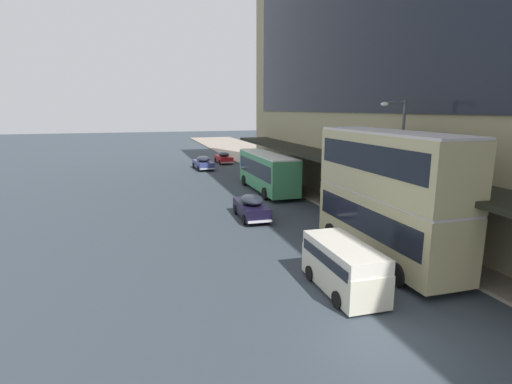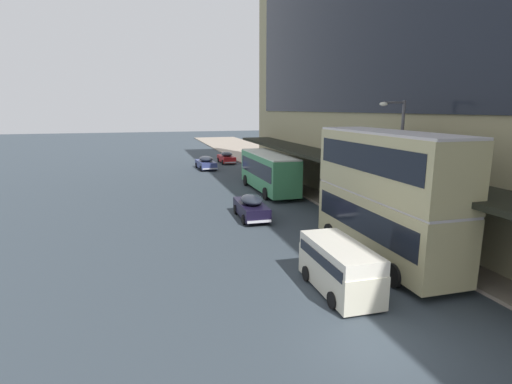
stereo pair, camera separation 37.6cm
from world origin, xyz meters
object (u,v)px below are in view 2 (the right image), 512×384
object	(u,v)px
sedan_trailing_mid	(251,207)
transit_bus_kerbside_rear	(385,192)
transit_bus_kerbside_front	(269,170)
sedan_oncoming_front	(206,163)
vw_van	(338,264)
sedan_lead_mid	(226,157)
street_lamp	(397,162)

from	to	relation	value
sedan_trailing_mid	transit_bus_kerbside_rear	bearing A→B (deg)	-65.14
transit_bus_kerbside_front	sedan_oncoming_front	distance (m)	15.14
transit_bus_kerbside_rear	vw_van	bearing A→B (deg)	-145.88
sedan_trailing_mid	sedan_oncoming_front	bearing A→B (deg)	88.58
sedan_lead_mid	transit_bus_kerbside_front	bearing A→B (deg)	-90.89
street_lamp	sedan_trailing_mid	bearing A→B (deg)	130.75
sedan_oncoming_front	transit_bus_kerbside_front	bearing A→B (deg)	-77.77
transit_bus_kerbside_front	sedan_trailing_mid	distance (m)	8.93
sedan_oncoming_front	sedan_trailing_mid	world-z (taller)	sedan_trailing_mid
transit_bus_kerbside_front	vw_van	xyz separation A→B (m)	(-3.26, -19.29, -0.83)
sedan_oncoming_front	street_lamp	bearing A→B (deg)	-79.65
transit_bus_kerbside_front	transit_bus_kerbside_rear	world-z (taller)	transit_bus_kerbside_rear
sedan_lead_mid	street_lamp	bearing A→B (deg)	-86.78
sedan_lead_mid	sedan_trailing_mid	bearing A→B (deg)	-98.45
transit_bus_kerbside_front	street_lamp	bearing A→B (deg)	-81.53
vw_van	street_lamp	size ratio (longest dim) A/B	0.62
vw_van	transit_bus_kerbside_rear	bearing A→B (deg)	34.12
transit_bus_kerbside_rear	sedan_oncoming_front	world-z (taller)	transit_bus_kerbside_rear
transit_bus_kerbside_front	transit_bus_kerbside_rear	bearing A→B (deg)	-88.87
sedan_oncoming_front	sedan_trailing_mid	bearing A→B (deg)	-91.42
transit_bus_kerbside_front	sedan_trailing_mid	world-z (taller)	transit_bus_kerbside_front
transit_bus_kerbside_front	sedan_oncoming_front	bearing A→B (deg)	102.23
transit_bus_kerbside_rear	transit_bus_kerbside_front	bearing A→B (deg)	91.13
sedan_trailing_mid	street_lamp	distance (m)	9.88
transit_bus_kerbside_front	sedan_lead_mid	xyz separation A→B (m)	(0.30, 19.35, -1.16)
transit_bus_kerbside_rear	sedan_lead_mid	xyz separation A→B (m)	(-0.03, 36.21, -2.56)
sedan_oncoming_front	transit_bus_kerbside_rear	bearing A→B (deg)	-83.62
sedan_lead_mid	sedan_oncoming_front	xyz separation A→B (m)	(-3.50, -4.59, 0.02)
vw_van	sedan_lead_mid	bearing A→B (deg)	84.74
vw_van	street_lamp	world-z (taller)	street_lamp
street_lamp	transit_bus_kerbside_front	bearing A→B (deg)	98.47
transit_bus_kerbside_rear	vw_van	xyz separation A→B (m)	(-3.59, -2.43, -2.23)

